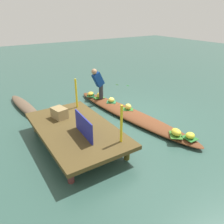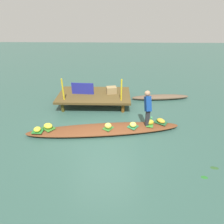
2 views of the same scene
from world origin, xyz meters
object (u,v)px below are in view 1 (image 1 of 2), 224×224
banana_bunch_1 (111,100)px  banana_bunch_3 (91,94)px  banana_bunch_5 (176,132)px  vendor_person (98,82)px  water_bottle (94,96)px  market_banner (84,126)px  produce_crate (59,113)px  vendor_boat (129,114)px  banana_bunch_0 (99,95)px  moored_boat (25,106)px  banana_bunch_2 (128,107)px  banana_bunch_4 (190,135)px

banana_bunch_1 → banana_bunch_3: bearing=16.5°
banana_bunch_5 → vendor_person: vendor_person is taller
banana_bunch_1 → water_bottle: (0.70, 0.36, 0.01)m
market_banner → produce_crate: market_banner is taller
market_banner → vendor_boat: bearing=-60.5°
banana_bunch_3 → banana_bunch_5: bearing=-173.2°
banana_bunch_0 → banana_bunch_5: banana_bunch_0 is taller
moored_boat → banana_bunch_5: size_ratio=8.91×
vendor_boat → banana_bunch_0: size_ratio=20.27×
banana_bunch_2 → banana_bunch_3: (1.91, 0.42, -0.03)m
moored_boat → banana_bunch_1: banana_bunch_1 is taller
moored_boat → banana_bunch_2: banana_bunch_2 is taller
vendor_boat → market_banner: market_banner is taller
banana_bunch_0 → vendor_person: size_ratio=0.22×
market_banner → banana_bunch_1: bearing=-42.2°
banana_bunch_2 → market_banner: (-1.22, 2.25, 0.46)m
banana_bunch_0 → market_banner: market_banner is taller
banana_bunch_3 → banana_bunch_1: bearing=-163.5°
vendor_boat → vendor_person: size_ratio=4.52×
banana_bunch_1 → produce_crate: produce_crate is taller
banana_bunch_0 → water_bottle: bearing=69.0°
vendor_boat → banana_bunch_2: bearing=-30.5°
moored_boat → market_banner: (-3.63, -0.61, 0.65)m
banana_bunch_2 → water_bottle: bearing=16.7°
banana_bunch_3 → moored_boat: bearing=78.6°
banana_bunch_1 → water_bottle: size_ratio=1.21×
banana_bunch_1 → water_bottle: water_bottle is taller
market_banner → produce_crate: size_ratio=2.23×
vendor_boat → water_bottle: bearing=6.3°
banana_bunch_2 → vendor_person: size_ratio=0.20×
banana_bunch_1 → banana_bunch_4: size_ratio=0.92×
water_bottle → produce_crate: 2.47m
banana_bunch_2 → banana_bunch_3: bearing=12.5°
banana_bunch_3 → vendor_person: (-0.55, -0.06, 0.61)m
banana_bunch_1 → produce_crate: (-0.82, 2.27, 0.36)m
banana_bunch_0 → banana_bunch_4: (-3.88, -0.52, -0.02)m
vendor_person → banana_bunch_5: bearing=-173.1°
market_banner → water_bottle: bearing=-29.2°
banana_bunch_1 → vendor_person: size_ratio=0.20×
banana_bunch_3 → banana_bunch_5: 4.03m
banana_bunch_1 → banana_bunch_4: 3.28m
banana_bunch_0 → produce_crate: (-1.44, 2.12, 0.35)m
vendor_person → banana_bunch_2: bearing=-165.1°
water_bottle → banana_bunch_5: bearing=-171.8°
moored_boat → banana_bunch_3: banana_bunch_3 is taller
banana_bunch_0 → vendor_person: 0.60m
banana_bunch_0 → banana_bunch_3: (0.42, 0.16, -0.03)m
vendor_person → banana_bunch_3: bearing=6.4°
banana_bunch_3 → produce_crate: size_ratio=0.72×
banana_bunch_2 → banana_bunch_4: (-2.39, -0.25, -0.02)m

